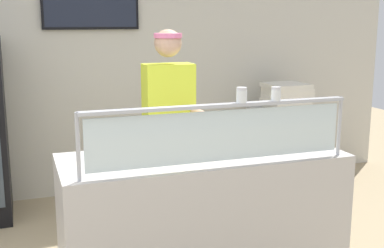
# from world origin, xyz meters

# --- Properties ---
(ground_plane) EXTENTS (12.00, 12.00, 0.00)m
(ground_plane) POSITION_xyz_m (0.94, 1.00, 0.00)
(ground_plane) COLOR tan
(ground_plane) RESTS_ON ground
(shop_rear_unit) EXTENTS (6.28, 0.13, 2.70)m
(shop_rear_unit) POSITION_xyz_m (0.94, 2.62, 1.36)
(shop_rear_unit) COLOR beige
(shop_rear_unit) RESTS_ON ground
(serving_counter) EXTENTS (1.88, 0.73, 0.95)m
(serving_counter) POSITION_xyz_m (0.94, 0.36, 0.47)
(serving_counter) COLOR #BCB7B2
(serving_counter) RESTS_ON ground
(sneeze_guard) EXTENTS (1.71, 0.06, 0.39)m
(sneeze_guard) POSITION_xyz_m (0.94, 0.06, 1.20)
(sneeze_guard) COLOR #B2B5BC
(sneeze_guard) RESTS_ON serving_counter
(pizza_tray) EXTENTS (0.45, 0.45, 0.04)m
(pizza_tray) POSITION_xyz_m (1.03, 0.43, 0.97)
(pizza_tray) COLOR #9EA0A8
(pizza_tray) RESTS_ON serving_counter
(pizza_server) EXTENTS (0.08, 0.28, 0.01)m
(pizza_server) POSITION_xyz_m (1.02, 0.41, 0.99)
(pizza_server) COLOR #ADAFB7
(pizza_server) RESTS_ON pizza_tray
(parmesan_shaker) EXTENTS (0.07, 0.07, 0.09)m
(parmesan_shaker) POSITION_xyz_m (1.08, 0.06, 1.38)
(parmesan_shaker) COLOR white
(parmesan_shaker) RESTS_ON sneeze_guard
(pepper_flake_shaker) EXTENTS (0.06, 0.06, 0.09)m
(pepper_flake_shaker) POSITION_xyz_m (1.31, 0.06, 1.38)
(pepper_flake_shaker) COLOR white
(pepper_flake_shaker) RESTS_ON sneeze_guard
(worker_figure) EXTENTS (0.41, 0.50, 1.76)m
(worker_figure) POSITION_xyz_m (0.91, 1.02, 1.01)
(worker_figure) COLOR #23232D
(worker_figure) RESTS_ON ground
(prep_shelf) EXTENTS (0.70, 0.55, 0.88)m
(prep_shelf) POSITION_xyz_m (2.57, 2.13, 0.44)
(prep_shelf) COLOR #B7BABF
(prep_shelf) RESTS_ON ground
(pizza_box_stack) EXTENTS (0.46, 0.44, 0.27)m
(pizza_box_stack) POSITION_xyz_m (2.58, 2.13, 1.02)
(pizza_box_stack) COLOR silver
(pizza_box_stack) RESTS_ON prep_shelf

